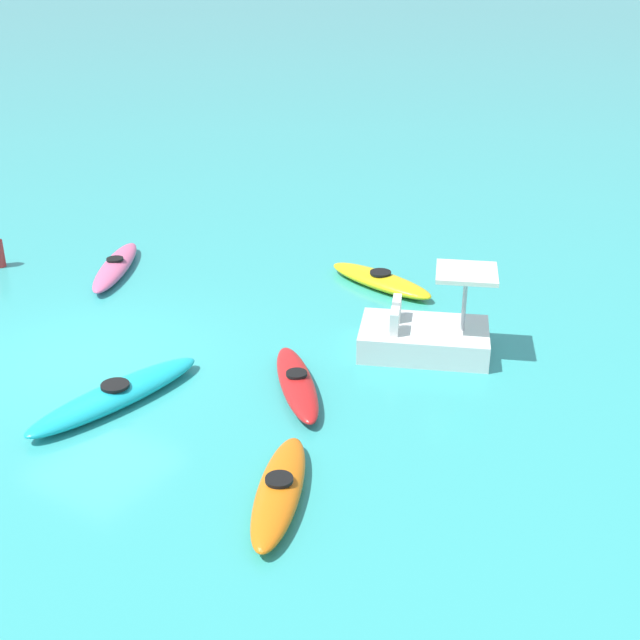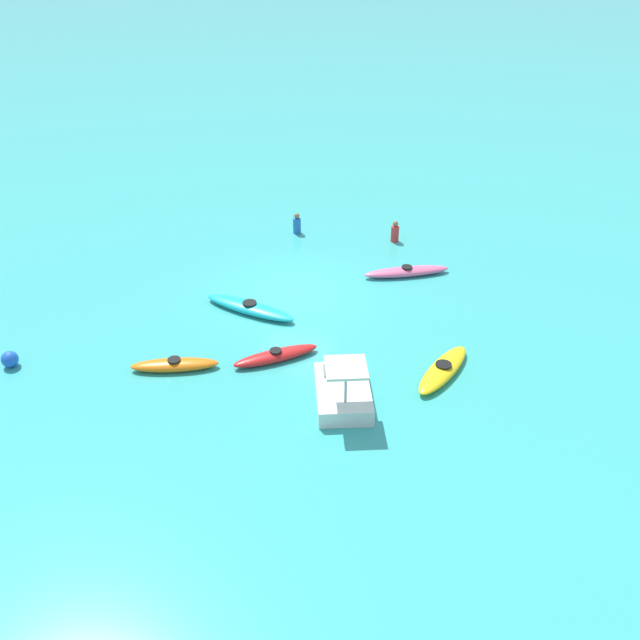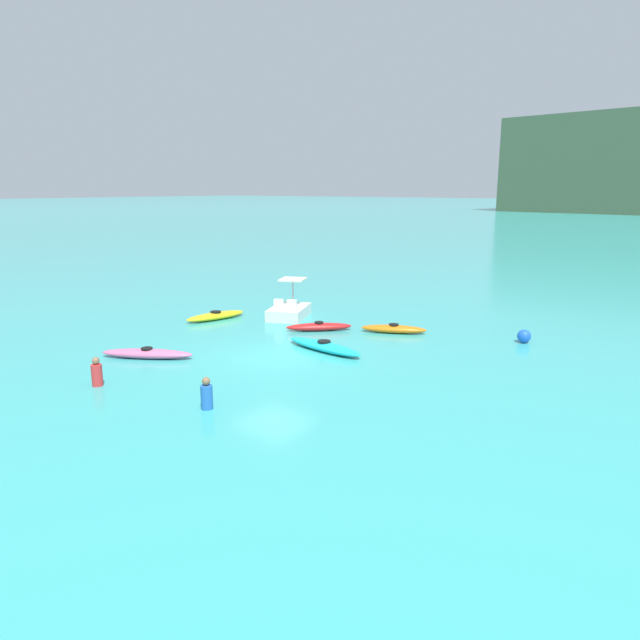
{
  "view_description": "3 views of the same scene",
  "coord_description": "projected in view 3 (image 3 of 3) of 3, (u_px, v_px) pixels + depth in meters",
  "views": [
    {
      "loc": [
        9.22,
        10.86,
        7.01
      ],
      "look_at": [
        -2.34,
        3.63,
        0.73
      ],
      "focal_mm": 45.73,
      "sensor_mm": 36.0,
      "label": 1
    },
    {
      "loc": [
        -8.39,
        20.49,
        12.63
      ],
      "look_at": [
        -1.7,
        2.02,
        0.44
      ],
      "focal_mm": 40.27,
      "sensor_mm": 36.0,
      "label": 2
    },
    {
      "loc": [
        12.89,
        -14.89,
        5.75
      ],
      "look_at": [
        -0.45,
        3.35,
        0.64
      ],
      "focal_mm": 32.99,
      "sensor_mm": 36.0,
      "label": 3
    }
  ],
  "objects": [
    {
      "name": "kayak_cyan",
      "position": [
        324.0,
        346.0,
        21.13
      ],
      "size": [
        3.5,
        1.24,
        0.37
      ],
      "color": "#19B7C6",
      "rests_on": "ground_plane"
    },
    {
      "name": "kayak_red",
      "position": [
        319.0,
        327.0,
        24.09
      ],
      "size": [
        2.37,
        2.27,
        0.37
      ],
      "color": "red",
      "rests_on": "ground_plane"
    },
    {
      "name": "person_by_kayaks",
      "position": [
        207.0,
        395.0,
        15.53
      ],
      "size": [
        0.37,
        0.37,
        0.88
      ],
      "color": "blue",
      "rests_on": "ground_plane"
    },
    {
      "name": "kayak_pink",
      "position": [
        147.0,
        354.0,
        20.21
      ],
      "size": [
        3.09,
        2.14,
        0.37
      ],
      "color": "pink",
      "rests_on": "ground_plane"
    },
    {
      "name": "ground_plane",
      "position": [
        274.0,
        357.0,
        20.41
      ],
      "size": [
        600.0,
        600.0,
        0.0
      ],
      "primitive_type": "plane",
      "color": "#38ADA8"
    },
    {
      "name": "kayak_orange",
      "position": [
        394.0,
        329.0,
        23.72
      ],
      "size": [
        2.64,
        1.65,
        0.37
      ],
      "color": "orange",
      "rests_on": "ground_plane"
    },
    {
      "name": "person_near_shore",
      "position": [
        97.0,
        373.0,
        17.35
      ],
      "size": [
        0.41,
        0.41,
        0.88
      ],
      "color": "red",
      "rests_on": "ground_plane"
    },
    {
      "name": "pedal_boat_white",
      "position": [
        289.0,
        310.0,
        26.48
      ],
      "size": [
        2.33,
        2.8,
        1.68
      ],
      "color": "white",
      "rests_on": "ground_plane"
    },
    {
      "name": "buoy_blue",
      "position": [
        524.0,
        336.0,
        22.19
      ],
      "size": [
        0.51,
        0.51,
        0.51
      ],
      "primitive_type": "sphere",
      "color": "blue",
      "rests_on": "ground_plane"
    },
    {
      "name": "kayak_yellow",
      "position": [
        216.0,
        316.0,
        26.14
      ],
      "size": [
        1.39,
        2.96,
        0.37
      ],
      "color": "yellow",
      "rests_on": "ground_plane"
    }
  ]
}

